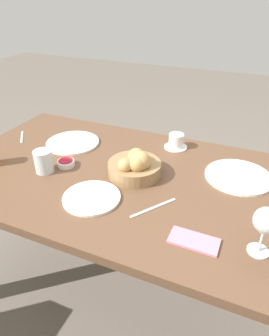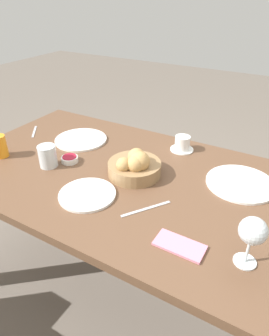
# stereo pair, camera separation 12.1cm
# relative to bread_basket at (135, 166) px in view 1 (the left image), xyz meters

# --- Properties ---
(ground_plane) EXTENTS (10.00, 10.00, 0.00)m
(ground_plane) POSITION_rel_bread_basket_xyz_m (0.02, 0.01, -0.76)
(ground_plane) COLOR #6B6056
(dining_table) EXTENTS (1.56, 0.85, 0.72)m
(dining_table) POSITION_rel_bread_basket_xyz_m (0.02, 0.01, -0.13)
(dining_table) COLOR brown
(dining_table) RESTS_ON ground_plane
(bread_basket) EXTENTS (0.22, 0.22, 0.12)m
(bread_basket) POSITION_rel_bread_basket_xyz_m (0.00, 0.00, 0.00)
(bread_basket) COLOR #99754C
(bread_basket) RESTS_ON dining_table
(plate_near_left) EXTENTS (0.27, 0.27, 0.01)m
(plate_near_left) POSITION_rel_bread_basket_xyz_m (-0.39, -0.15, -0.04)
(plate_near_left) COLOR white
(plate_near_left) RESTS_ON dining_table
(plate_near_right) EXTENTS (0.26, 0.26, 0.01)m
(plate_near_right) POSITION_rel_bread_basket_xyz_m (0.40, -0.14, -0.04)
(plate_near_right) COLOR white
(plate_near_right) RESTS_ON dining_table
(plate_far_center) EXTENTS (0.21, 0.21, 0.01)m
(plate_far_center) POSITION_rel_bread_basket_xyz_m (0.08, 0.21, -0.04)
(plate_far_center) COLOR white
(plate_far_center) RESTS_ON dining_table
(water_tumbler) EXTENTS (0.08, 0.08, 0.09)m
(water_tumbler) POSITION_rel_bread_basket_xyz_m (0.36, 0.12, 0.00)
(water_tumbler) COLOR silver
(water_tumbler) RESTS_ON dining_table
(wine_glass) EXTENTS (0.08, 0.08, 0.16)m
(wine_glass) POSITION_rel_bread_basket_xyz_m (-0.49, 0.24, 0.07)
(wine_glass) COLOR silver
(wine_glass) RESTS_ON dining_table
(coffee_cup) EXTENTS (0.11, 0.11, 0.07)m
(coffee_cup) POSITION_rel_bread_basket_xyz_m (-0.08, -0.30, -0.01)
(coffee_cup) COLOR white
(coffee_cup) RESTS_ON dining_table
(jam_bowl_berry) EXTENTS (0.07, 0.07, 0.03)m
(jam_bowl_berry) POSITION_rel_bread_basket_xyz_m (0.30, 0.05, -0.03)
(jam_bowl_berry) COLOR white
(jam_bowl_berry) RESTS_ON dining_table
(knife_silver) EXTENTS (0.12, 0.16, 0.00)m
(knife_silver) POSITION_rel_bread_basket_xyz_m (-0.14, 0.17, -0.04)
(knife_silver) COLOR #B7B7BC
(knife_silver) RESTS_ON dining_table
(spoon_coffee) EXTENTS (0.10, 0.12, 0.00)m
(spoon_coffee) POSITION_rel_bread_basket_xyz_m (0.67, -0.10, -0.04)
(spoon_coffee) COLOR #B7B7BC
(spoon_coffee) RESTS_ON dining_table
(cell_phone) EXTENTS (0.15, 0.08, 0.01)m
(cell_phone) POSITION_rel_bread_basket_xyz_m (-0.31, 0.27, -0.04)
(cell_phone) COLOR pink
(cell_phone) RESTS_ON dining_table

